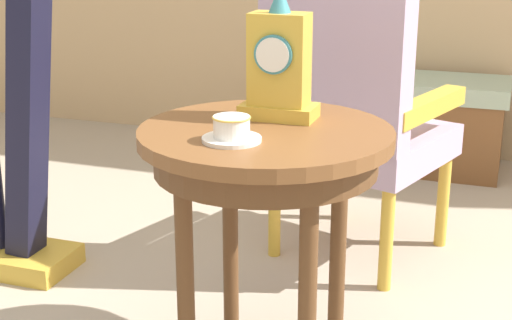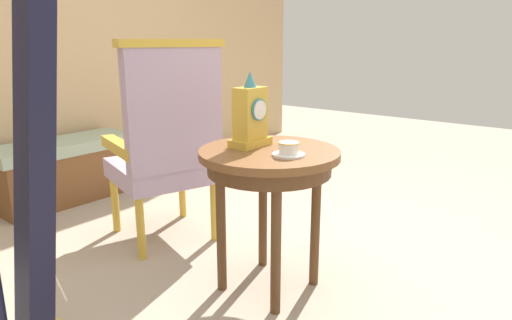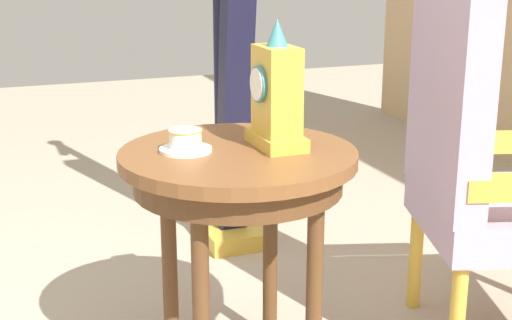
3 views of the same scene
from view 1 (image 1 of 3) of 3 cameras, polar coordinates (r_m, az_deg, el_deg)
side_table at (r=1.86m, az=0.73°, el=-0.19°), size 0.63×0.63×0.67m
teacup_left at (r=1.73m, az=-1.84°, el=2.26°), size 0.14×0.14×0.06m
mantel_clock at (r=1.91m, az=1.75°, el=7.10°), size 0.19×0.11×0.34m
armchair at (r=2.54m, az=7.07°, el=4.79°), size 0.68×0.67×1.14m
harp at (r=2.52m, az=-17.72°, el=8.02°), size 0.40×0.24×1.89m
window_bench at (r=3.73m, az=10.74°, el=2.91°), size 0.99×0.40×0.44m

